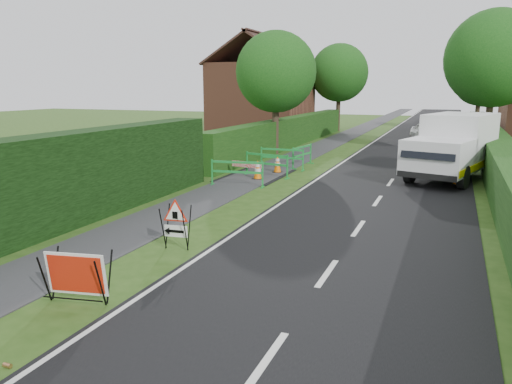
% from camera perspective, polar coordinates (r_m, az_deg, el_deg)
% --- Properties ---
extents(ground, '(120.00, 120.00, 0.00)m').
position_cam_1_polar(ground, '(10.27, -7.11, -9.31)').
color(ground, '#284814').
rests_on(ground, ground).
extents(road_surface, '(6.00, 90.00, 0.02)m').
position_cam_1_polar(road_surface, '(43.58, 18.78, 6.46)').
color(road_surface, black).
rests_on(road_surface, ground).
extents(footpath, '(2.00, 90.00, 0.02)m').
position_cam_1_polar(footpath, '(44.19, 11.61, 6.91)').
color(footpath, '#2D2D30').
rests_on(footpath, ground).
extents(hedge_west_near, '(1.10, 18.00, 2.50)m').
position_cam_1_polar(hedge_west_near, '(13.31, -26.47, -5.52)').
color(hedge_west_near, black).
rests_on(hedge_west_near, ground).
extents(hedge_west_far, '(1.00, 24.00, 1.80)m').
position_cam_1_polar(hedge_west_far, '(32.08, 3.92, 5.30)').
color(hedge_west_far, '#14380F').
rests_on(hedge_west_far, ground).
extents(hedge_east, '(1.20, 50.00, 1.50)m').
position_cam_1_polar(hedge_east, '(24.72, 25.60, 2.15)').
color(hedge_east, '#14380F').
rests_on(hedge_east, ground).
extents(house_west, '(7.50, 7.40, 7.88)m').
position_cam_1_polar(house_west, '(41.08, 0.68, 10.83)').
color(house_west, brown).
rests_on(house_west, ground).
extents(tree_nw, '(4.40, 4.40, 6.70)m').
position_cam_1_polar(tree_nw, '(27.96, 2.29, 13.54)').
color(tree_nw, '#2D2116').
rests_on(tree_nw, ground).
extents(tree_ne, '(5.20, 5.20, 7.79)m').
position_cam_1_polar(tree_ne, '(30.45, 25.59, 13.59)').
color(tree_ne, '#2D2116').
rests_on(tree_ne, ground).
extents(tree_fw, '(4.80, 4.80, 7.24)m').
position_cam_1_polar(tree_fw, '(43.38, 9.50, 13.28)').
color(tree_fw, '#2D2116').
rests_on(tree_fw, ground).
extents(tree_fe, '(4.20, 4.20, 6.33)m').
position_cam_1_polar(tree_fe, '(46.40, 24.25, 11.57)').
color(tree_fe, '#2D2116').
rests_on(tree_fe, ground).
extents(red_rect_sign, '(1.17, 0.84, 0.92)m').
position_cam_1_polar(red_rect_sign, '(9.24, -19.86, -8.91)').
color(red_rect_sign, black).
rests_on(red_rect_sign, ground).
extents(triangle_sign, '(0.77, 0.77, 1.02)m').
position_cam_1_polar(triangle_sign, '(11.57, -9.33, -3.24)').
color(triangle_sign, black).
rests_on(triangle_sign, ground).
extents(works_van, '(3.70, 6.09, 2.61)m').
position_cam_1_polar(works_van, '(21.83, 21.66, 5.00)').
color(works_van, silver).
rests_on(works_van, ground).
extents(traffic_cone_0, '(0.38, 0.38, 0.79)m').
position_cam_1_polar(traffic_cone_0, '(20.63, 22.09, 1.83)').
color(traffic_cone_0, black).
rests_on(traffic_cone_0, ground).
extents(traffic_cone_1, '(0.38, 0.38, 0.79)m').
position_cam_1_polar(traffic_cone_1, '(22.49, 22.79, 2.55)').
color(traffic_cone_1, black).
rests_on(traffic_cone_1, ground).
extents(traffic_cone_2, '(0.38, 0.38, 0.79)m').
position_cam_1_polar(traffic_cone_2, '(23.64, 22.06, 3.02)').
color(traffic_cone_2, black).
rests_on(traffic_cone_2, ground).
extents(traffic_cone_3, '(0.38, 0.38, 0.79)m').
position_cam_1_polar(traffic_cone_3, '(20.30, 0.19, 2.56)').
color(traffic_cone_3, black).
rests_on(traffic_cone_3, ground).
extents(traffic_cone_4, '(0.38, 0.38, 0.79)m').
position_cam_1_polar(traffic_cone_4, '(21.90, 2.47, 3.24)').
color(traffic_cone_4, black).
rests_on(traffic_cone_4, ground).
extents(ped_barrier_0, '(2.09, 0.57, 1.00)m').
position_cam_1_polar(ped_barrier_0, '(18.82, -2.19, 2.54)').
color(ped_barrier_0, '#198E34').
rests_on(ped_barrier_0, ground).
extents(ped_barrier_1, '(2.09, 0.78, 1.00)m').
position_cam_1_polar(ped_barrier_1, '(20.86, 1.22, 3.47)').
color(ped_barrier_1, '#198E34').
rests_on(ped_barrier_1, ground).
extents(ped_barrier_2, '(2.06, 0.37, 1.00)m').
position_cam_1_polar(ped_barrier_2, '(22.67, 2.98, 4.14)').
color(ped_barrier_2, '#198E34').
rests_on(ped_barrier_2, ground).
extents(ped_barrier_3, '(0.64, 2.09, 1.00)m').
position_cam_1_polar(ped_barrier_3, '(23.72, 5.31, 4.45)').
color(ped_barrier_3, '#198E34').
rests_on(ped_barrier_3, ground).
extents(redwhite_plank, '(1.49, 0.29, 0.25)m').
position_cam_1_polar(redwhite_plank, '(21.39, -1.04, 1.97)').
color(redwhite_plank, red).
rests_on(redwhite_plank, ground).
extents(litter_can, '(0.12, 0.07, 0.07)m').
position_cam_1_polar(litter_can, '(7.87, -26.52, -17.53)').
color(litter_can, '#BF7F4C').
rests_on(litter_can, ground).
extents(hatchback_car, '(2.91, 4.06, 1.28)m').
position_cam_1_polar(hatchback_car, '(36.13, 19.12, 6.44)').
color(hatchback_car, white).
rests_on(hatchback_car, ground).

